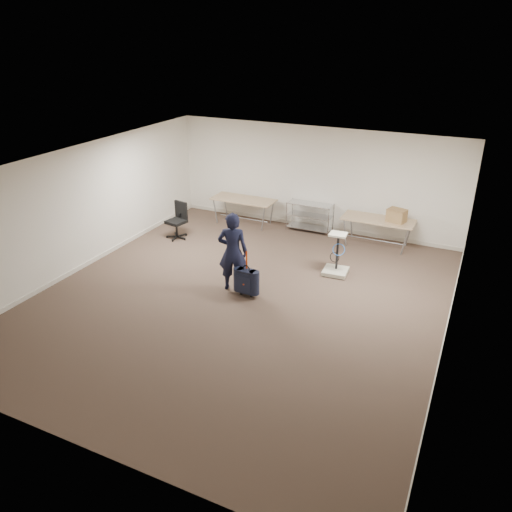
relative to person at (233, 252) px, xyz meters
The scene contains 10 objects.
ground 0.99m from the person, 44.26° to the right, with size 9.00×9.00×0.00m, color #4C392E.
room_shell 1.37m from the person, 71.98° to the left, with size 8.00×9.00×9.00m.
folding_table_left 3.94m from the person, 113.31° to the left, with size 1.80×0.75×0.73m.
folding_table_right 4.26m from the person, 58.22° to the left, with size 1.80×0.75×0.73m.
wire_shelf 3.91m from the person, 84.96° to the left, with size 1.22×0.47×0.80m.
person is the anchor object (origin of this frame).
suitcase 0.68m from the person, 24.19° to the right, with size 0.38×0.23×1.02m.
office_chair 3.34m from the person, 144.32° to the left, with size 0.58×0.58×0.96m.
equipment_cart 2.47m from the person, 42.10° to the left, with size 0.58×0.58×0.99m.
cardboard_box 4.49m from the person, 53.41° to the left, with size 0.43×0.33×0.33m, color brown.
Camera 1 is at (4.13, -8.04, 5.12)m, focal length 35.00 mm.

